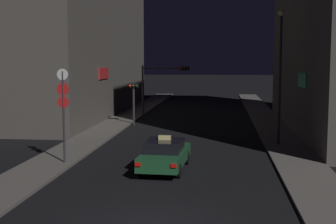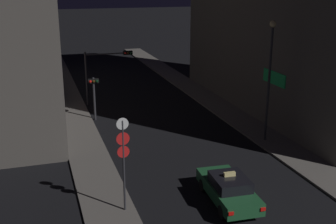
# 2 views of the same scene
# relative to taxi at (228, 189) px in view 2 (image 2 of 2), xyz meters

# --- Properties ---
(sidewalk_left) EXTENTS (2.43, 56.72, 0.12)m
(sidewalk_left) POSITION_rel_taxi_xyz_m (-5.67, 19.08, -0.67)
(sidewalk_left) COLOR #5B5651
(sidewalk_left) RESTS_ON ground_plane
(sidewalk_right) EXTENTS (2.43, 56.72, 0.12)m
(sidewalk_right) POSITION_rel_taxi_xyz_m (6.30, 19.08, -0.67)
(sidewalk_right) COLOR #5B5651
(sidewalk_right) RESTS_ON ground_plane
(taxi) EXTENTS (2.05, 4.55, 1.62)m
(taxi) POSITION_rel_taxi_xyz_m (0.00, 0.00, 0.00)
(taxi) COLOR #1E512D
(taxi) RESTS_ON ground_plane
(traffic_light_overhead) EXTENTS (4.09, 0.42, 4.57)m
(traffic_light_overhead) POSITION_rel_taxi_xyz_m (-2.55, 19.02, 2.63)
(traffic_light_overhead) COLOR #2D2D33
(traffic_light_overhead) RESTS_ON ground_plane
(traffic_light_left_kerb) EXTENTS (0.80, 0.42, 3.31)m
(traffic_light_left_kerb) POSITION_rel_taxi_xyz_m (-4.20, 14.77, 1.67)
(traffic_light_left_kerb) COLOR #2D2D33
(traffic_light_left_kerb) RESTS_ON ground_plane
(sign_pole_left) EXTENTS (0.60, 0.10, 4.49)m
(sign_pole_left) POSITION_rel_taxi_xyz_m (-4.94, 0.61, 2.11)
(sign_pole_left) COLOR #2D2D33
(sign_pole_left) RESTS_ON sidewalk_left
(street_lamp_near_block) EXTENTS (0.42, 0.42, 7.80)m
(street_lamp_near_block) POSITION_rel_taxi_xyz_m (5.88, 6.77, 4.15)
(street_lamp_near_block) COLOR #2D2D33
(street_lamp_near_block) RESTS_ON sidewalk_right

